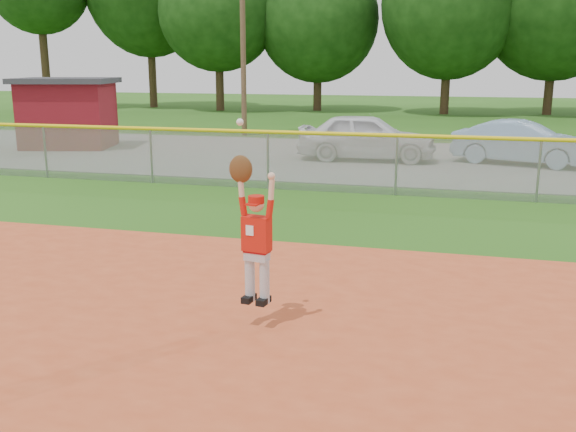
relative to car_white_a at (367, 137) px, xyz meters
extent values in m
plane|color=#255513|center=(1.52, -15.64, -0.82)|extent=(120.00, 120.00, 0.00)
cube|color=gray|center=(1.52, 0.36, -0.80)|extent=(44.00, 10.00, 0.03)
imported|color=silver|center=(0.00, 0.00, 0.00)|extent=(4.71, 2.12, 1.57)
imported|color=#7D9ABA|center=(4.97, 0.30, -0.09)|extent=(4.49, 2.61, 1.40)
cube|color=maroon|center=(-11.64, 0.41, 0.42)|extent=(3.64, 3.06, 2.48)
cube|color=#333338|center=(-11.64, 0.41, 1.76)|extent=(4.12, 3.54, 0.20)
cube|color=gray|center=(1.52, -5.64, -0.07)|extent=(40.00, 0.03, 1.50)
cylinder|color=yellow|center=(1.52, -5.64, 0.68)|extent=(40.00, 0.10, 0.10)
cylinder|color=gray|center=(-8.48, -5.64, -0.07)|extent=(0.06, 0.06, 1.50)
cylinder|color=gray|center=(-5.15, -5.64, -0.07)|extent=(0.06, 0.06, 1.50)
cylinder|color=gray|center=(-1.81, -5.64, -0.07)|extent=(0.06, 0.06, 1.50)
cylinder|color=gray|center=(1.52, -5.64, -0.07)|extent=(0.06, 0.06, 1.50)
cylinder|color=gray|center=(4.85, -5.64, -0.07)|extent=(0.06, 0.06, 1.50)
cylinder|color=#4C3823|center=(-6.48, 6.36, 3.68)|extent=(0.24, 0.24, 9.00)
cylinder|color=#422D1C|center=(-25.73, 19.38, 2.12)|extent=(0.56, 0.56, 5.87)
cylinder|color=#422D1C|center=(-19.09, 22.77, 2.23)|extent=(0.56, 0.56, 6.10)
cylinder|color=#422D1C|center=(-13.10, 20.89, 1.40)|extent=(0.56, 0.56, 4.43)
ellipsoid|color=#193F0F|center=(-13.10, 20.89, 5.73)|extent=(8.01, 8.01, 7.88)
cylinder|color=#422D1C|center=(-6.55, 22.54, 1.24)|extent=(0.56, 0.56, 4.11)
ellipsoid|color=#193F0F|center=(-6.55, 22.54, 5.25)|extent=(8.19, 8.19, 8.39)
cylinder|color=#422D1C|center=(2.05, 21.51, 1.51)|extent=(0.56, 0.56, 4.64)
ellipsoid|color=#193F0F|center=(2.05, 21.51, 6.04)|extent=(8.57, 8.57, 9.43)
cylinder|color=#422D1C|center=(8.44, 22.71, 1.63)|extent=(0.56, 0.56, 4.89)
cylinder|color=silver|center=(0.55, -14.41, -0.18)|extent=(0.14, 0.14, 0.56)
cylinder|color=silver|center=(0.75, -14.45, -0.18)|extent=(0.14, 0.14, 0.56)
cube|color=black|center=(0.54, -14.45, -0.42)|extent=(0.15, 0.24, 0.08)
cube|color=black|center=(0.74, -14.48, -0.42)|extent=(0.15, 0.24, 0.08)
cube|color=silver|center=(0.65, -14.43, 0.13)|extent=(0.31, 0.20, 0.11)
cube|color=maroon|center=(0.65, -14.43, 0.20)|extent=(0.33, 0.22, 0.05)
cube|color=red|center=(0.65, -14.43, 0.41)|extent=(0.36, 0.23, 0.43)
cube|color=white|center=(0.59, -14.52, 0.47)|extent=(0.10, 0.02, 0.12)
sphere|color=beige|center=(0.65, -14.43, 0.78)|extent=(0.22, 0.22, 0.19)
cylinder|color=#B9150B|center=(0.65, -14.43, 0.84)|extent=(0.22, 0.22, 0.09)
cube|color=#B9150B|center=(0.63, -14.53, 0.80)|extent=(0.16, 0.13, 0.02)
cylinder|color=red|center=(0.47, -14.40, 0.74)|extent=(0.12, 0.10, 0.23)
cylinder|color=beige|center=(0.45, -14.40, 0.98)|extent=(0.09, 0.08, 0.25)
ellipsoid|color=#4C2D14|center=(0.45, -14.40, 1.19)|extent=(0.31, 0.18, 0.34)
sphere|color=white|center=(0.45, -14.40, 1.75)|extent=(0.10, 0.10, 0.09)
cylinder|color=red|center=(0.83, -14.46, 0.74)|extent=(0.12, 0.10, 0.23)
cylinder|color=beige|center=(0.85, -14.46, 0.98)|extent=(0.09, 0.08, 0.25)
sphere|color=beige|center=(0.85, -14.46, 1.13)|extent=(0.10, 0.10, 0.09)
camera|label=1|loc=(2.92, -21.59, 2.43)|focal=40.00mm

